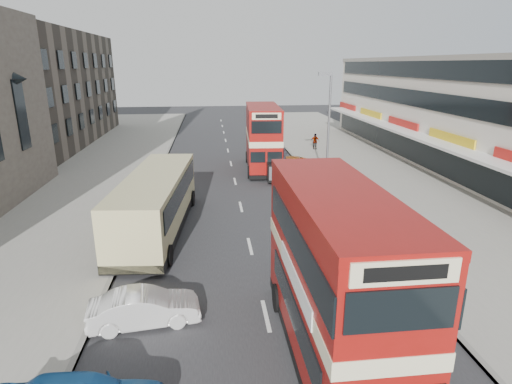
# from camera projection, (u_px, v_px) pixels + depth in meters

# --- Properties ---
(ground) EXTENTS (160.00, 160.00, 0.00)m
(ground) POSITION_uv_depth(u_px,v_px,m) (274.00, 352.00, 13.10)
(ground) COLOR #28282B
(ground) RESTS_ON ground
(road_surface) EXTENTS (12.00, 90.00, 0.01)m
(road_surface) POSITION_uv_depth(u_px,v_px,m) (235.00, 181.00, 32.09)
(road_surface) COLOR #28282B
(road_surface) RESTS_ON ground
(pavement_right) EXTENTS (12.00, 90.00, 0.15)m
(pavement_right) POSITION_uv_depth(u_px,v_px,m) (385.00, 176.00, 33.33)
(pavement_right) COLOR gray
(pavement_right) RESTS_ON ground
(pavement_left) EXTENTS (12.00, 90.00, 0.15)m
(pavement_left) POSITION_uv_depth(u_px,v_px,m) (73.00, 185.00, 30.81)
(pavement_left) COLOR gray
(pavement_left) RESTS_ON ground
(kerb_left) EXTENTS (0.20, 90.00, 0.16)m
(kerb_left) POSITION_uv_depth(u_px,v_px,m) (154.00, 183.00, 31.43)
(kerb_left) COLOR gray
(kerb_left) RESTS_ON ground
(kerb_right) EXTENTS (0.20, 90.00, 0.16)m
(kerb_right) POSITION_uv_depth(u_px,v_px,m) (313.00, 178.00, 32.71)
(kerb_right) COLOR gray
(kerb_right) RESTS_ON ground
(brick_terrace) EXTENTS (14.00, 28.00, 12.00)m
(brick_terrace) POSITION_uv_depth(u_px,v_px,m) (21.00, 89.00, 45.11)
(brick_terrace) COLOR #66594C
(brick_terrace) RESTS_ON ground
(commercial_row) EXTENTS (9.90, 46.20, 9.30)m
(commercial_row) POSITION_uv_depth(u_px,v_px,m) (472.00, 114.00, 34.70)
(commercial_row) COLOR beige
(commercial_row) RESTS_ON ground
(street_lamp) EXTENTS (1.00, 0.20, 8.12)m
(street_lamp) POSITION_uv_depth(u_px,v_px,m) (328.00, 121.00, 29.47)
(street_lamp) COLOR slate
(street_lamp) RESTS_ON ground
(bus_main) EXTENTS (2.61, 9.37, 5.16)m
(bus_main) POSITION_uv_depth(u_px,v_px,m) (335.00, 277.00, 12.20)
(bus_main) COLOR black
(bus_main) RESTS_ON ground
(bus_second) EXTENTS (3.07, 9.53, 5.18)m
(bus_second) POSITION_uv_depth(u_px,v_px,m) (263.00, 138.00, 34.99)
(bus_second) COLOR black
(bus_second) RESTS_ON ground
(coach) EXTENTS (3.69, 11.07, 2.88)m
(coach) POSITION_uv_depth(u_px,v_px,m) (156.00, 201.00, 22.16)
(coach) COLOR black
(coach) RESTS_ON ground
(car_left_front) EXTENTS (3.90, 1.80, 1.24)m
(car_left_front) POSITION_uv_depth(u_px,v_px,m) (144.00, 308.00, 14.37)
(car_left_front) COLOR silver
(car_left_front) RESTS_ON ground
(car_right_a) EXTENTS (4.71, 2.03, 1.35)m
(car_right_a) POSITION_uv_depth(u_px,v_px,m) (321.00, 190.00, 27.62)
(car_right_a) COLOR maroon
(car_right_a) RESTS_ON ground
(car_right_b) EXTENTS (4.33, 2.10, 1.19)m
(car_right_b) POSITION_uv_depth(u_px,v_px,m) (288.00, 164.00, 35.16)
(car_right_b) COLOR orange
(car_right_b) RESTS_ON ground
(pedestrian_near) EXTENTS (0.71, 0.60, 1.62)m
(pedestrian_near) POSITION_uv_depth(u_px,v_px,m) (366.00, 194.00, 25.75)
(pedestrian_near) COLOR gray
(pedestrian_near) RESTS_ON pavement_right
(pedestrian_far) EXTENTS (0.99, 0.52, 1.62)m
(pedestrian_far) POSITION_uv_depth(u_px,v_px,m) (315.00, 141.00, 43.25)
(pedestrian_far) COLOR gray
(pedestrian_far) RESTS_ON pavement_right
(cyclist) EXTENTS (0.76, 1.71, 2.02)m
(cyclist) POSITION_uv_depth(u_px,v_px,m) (284.00, 163.00, 35.06)
(cyclist) COLOR gray
(cyclist) RESTS_ON ground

